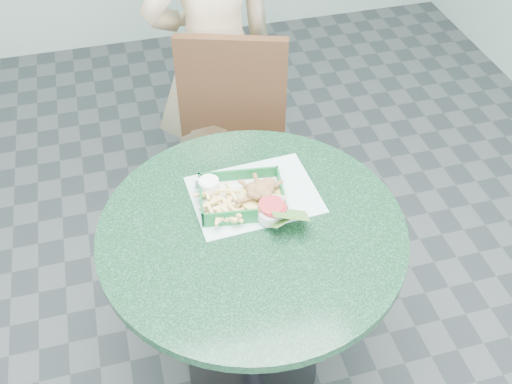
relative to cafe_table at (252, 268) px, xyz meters
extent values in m
cube|color=#303335|center=(0.00, 0.00, -0.58)|extent=(4.00, 5.00, 0.02)
cylinder|color=#2F2E35|center=(0.00, 0.00, -0.57)|extent=(0.48, 0.48, 0.02)
cylinder|color=#2F2E35|center=(0.00, 0.00, -0.20)|extent=(0.09, 0.09, 0.70)
cylinder|color=#1E2D24|center=(0.00, 0.00, 0.15)|extent=(0.89, 0.89, 0.03)
cube|color=#3A2412|center=(0.12, 0.58, -0.13)|extent=(0.43, 0.43, 0.04)
cube|color=#3A2412|center=(0.12, 0.78, 0.12)|extent=(0.43, 0.04, 0.46)
cube|color=#3A2412|center=(-0.06, 0.40, -0.37)|extent=(0.04, 0.04, 0.43)
cube|color=#3A2412|center=(0.31, 0.40, -0.37)|extent=(0.04, 0.04, 0.43)
cube|color=#3A2412|center=(-0.06, 0.77, -0.37)|extent=(0.04, 0.04, 0.43)
cube|color=#3A2412|center=(0.31, 0.77, -0.37)|extent=(0.04, 0.04, 0.43)
imported|color=beige|center=(0.09, 0.94, 0.20)|extent=(0.65, 0.51, 1.57)
cube|color=silver|center=(0.04, 0.12, 0.17)|extent=(0.39, 0.30, 0.00)
cube|color=#0F5A28|center=(-0.01, 0.10, 0.18)|extent=(0.25, 0.18, 0.01)
cube|color=white|center=(-0.01, 0.10, 0.18)|extent=(0.23, 0.17, 0.00)
cube|color=#0F5A28|center=(-0.01, 0.19, 0.20)|extent=(0.25, 0.01, 0.04)
cube|color=#0F5A28|center=(-0.01, 0.02, 0.20)|extent=(0.25, 0.01, 0.04)
cube|color=#0F5A28|center=(0.11, 0.10, 0.20)|extent=(0.01, 0.18, 0.04)
cube|color=#0F5A28|center=(-0.12, 0.10, 0.20)|extent=(0.01, 0.18, 0.04)
cylinder|color=tan|center=(0.05, 0.09, 0.20)|extent=(0.13, 0.13, 0.02)
cylinder|color=white|center=(-0.10, 0.14, 0.22)|extent=(0.06, 0.06, 0.03)
cylinder|color=white|center=(-0.10, 0.14, 0.24)|extent=(0.05, 0.05, 0.00)
cylinder|color=silver|center=(0.08, 0.02, 0.20)|extent=(0.09, 0.09, 0.03)
torus|color=silver|center=(0.08, 0.02, 0.22)|extent=(0.08, 0.08, 0.01)
cylinder|color=red|center=(0.08, 0.02, 0.23)|extent=(0.08, 0.08, 0.01)
camera|label=1|loc=(-0.29, -1.12, 1.45)|focal=42.00mm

